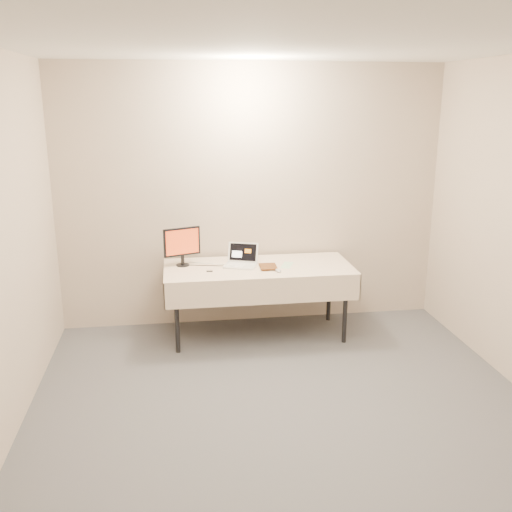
{
  "coord_description": "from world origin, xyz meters",
  "views": [
    {
      "loc": [
        -0.8,
        -3.31,
        2.37
      ],
      "look_at": [
        -0.03,
        1.99,
        0.86
      ],
      "focal_mm": 40.0,
      "sensor_mm": 36.0,
      "label": 1
    }
  ],
  "objects": [
    {
      "name": "paper_form",
      "position": [
        0.29,
        2.04,
        0.74
      ],
      "size": [
        0.18,
        0.26,
        0.0
      ],
      "primitive_type": "cube",
      "rotation": [
        0.0,
        0.0,
        -0.39
      ],
      "color": "#B4DFB1",
      "rests_on": "table"
    },
    {
      "name": "table",
      "position": [
        0.0,
        2.05,
        0.68
      ],
      "size": [
        1.86,
        0.81,
        0.74
      ],
      "color": "black",
      "rests_on": "ground"
    },
    {
      "name": "monitor",
      "position": [
        -0.74,
        2.17,
        0.96
      ],
      "size": [
        0.36,
        0.17,
        0.39
      ],
      "rotation": [
        0.0,
        0.0,
        0.34
      ],
      "color": "black",
      "rests_on": "table"
    },
    {
      "name": "back_wall",
      "position": [
        0.0,
        2.5,
        1.35
      ],
      "size": [
        4.0,
        0.1,
        2.7
      ],
      "primitive_type": "cube",
      "color": "#C3B19D",
      "rests_on": "ground"
    },
    {
      "name": "ground",
      "position": [
        0.0,
        0.0,
        0.0
      ],
      "size": [
        5.0,
        5.0,
        0.0
      ],
      "primitive_type": "plane",
      "color": "#47474C",
      "rests_on": "ground"
    },
    {
      "name": "usb_dongle",
      "position": [
        -0.49,
        1.93,
        0.74
      ],
      "size": [
        0.06,
        0.02,
        0.01
      ],
      "primitive_type": "cube",
      "rotation": [
        0.0,
        0.0,
        -0.11
      ],
      "color": "black",
      "rests_on": "table"
    },
    {
      "name": "alarm_clock",
      "position": [
        -0.04,
        2.31,
        0.77
      ],
      "size": [
        0.14,
        0.08,
        0.06
      ],
      "rotation": [
        0.0,
        0.0,
        -0.16
      ],
      "color": "black",
      "rests_on": "table"
    },
    {
      "name": "book",
      "position": [
        0.0,
        1.97,
        0.85
      ],
      "size": [
        0.17,
        0.03,
        0.22
      ],
      "primitive_type": "imported",
      "rotation": [
        0.0,
        0.0,
        -0.03
      ],
      "color": "brown",
      "rests_on": "table"
    },
    {
      "name": "laptop",
      "position": [
        -0.16,
        2.11,
        0.79
      ],
      "size": [
        0.38,
        0.37,
        0.21
      ],
      "rotation": [
        0.0,
        0.0,
        -0.34
      ],
      "color": "white",
      "rests_on": "table"
    },
    {
      "name": "clicker",
      "position": [
        0.16,
        1.83,
        0.75
      ],
      "size": [
        0.06,
        0.11,
        0.02
      ],
      "primitive_type": "ellipsoid",
      "rotation": [
        0.0,
        0.0,
        0.12
      ],
      "color": "silver",
      "rests_on": "table"
    }
  ]
}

